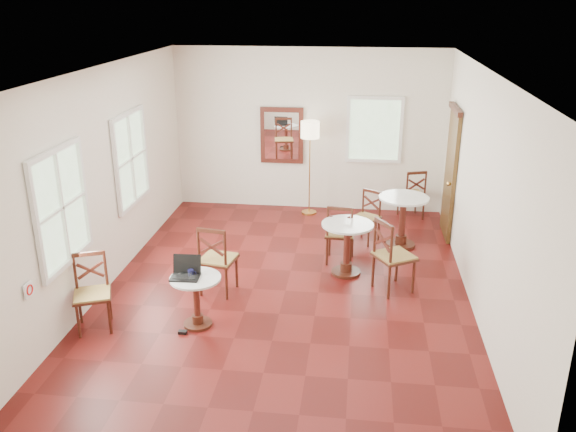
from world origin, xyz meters
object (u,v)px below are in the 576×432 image
object	(u,v)px
cafe_table_mid	(347,243)
chair_near_b	(92,293)
chair_mid_a	(340,233)
laptop	(186,272)
cafe_table_near	(196,296)
chair_mid_b	(393,256)
chair_back_b	(367,217)
navy_mug	(191,273)
floor_lamp	(310,136)
chair_near_a	(217,259)
cafe_table_back	(403,216)
chair_back_a	(412,194)
power_adapter	(183,332)
water_glass	(190,277)
mouse	(182,274)

from	to	relation	value
cafe_table_mid	chair_near_b	xyz separation A→B (m)	(-3.03, -1.89, -0.02)
chair_mid_a	laptop	distance (m)	2.75
cafe_table_near	chair_mid_a	distance (m)	2.68
chair_mid_b	chair_back_b	bearing A→B (deg)	-20.34
navy_mug	laptop	bearing A→B (deg)	-171.16
cafe_table_near	floor_lamp	distance (m)	4.44
chair_near_b	chair_near_a	bearing A→B (deg)	17.73
chair_mid_a	chair_near_b	bearing A→B (deg)	41.37
floor_lamp	chair_back_b	bearing A→B (deg)	-49.25
cafe_table_mid	chair_mid_a	distance (m)	0.42
cafe_table_near	cafe_table_back	size ratio (longest dim) A/B	0.78
cafe_table_near	chair_back_b	world-z (taller)	chair_back_b
chair_mid_a	chair_back_a	world-z (taller)	chair_mid_a
chair_back_b	power_adapter	distance (m)	3.90
chair_mid_a	water_glass	distance (m)	2.78
chair_near_a	chair_mid_b	distance (m)	2.39
chair_back_b	navy_mug	distance (m)	3.64
cafe_table_mid	water_glass	world-z (taller)	cafe_table_mid
chair_near_a	mouse	xyz separation A→B (m)	(-0.24, -0.85, 0.18)
cafe_table_near	chair_near_b	bearing A→B (deg)	-170.94
chair_back_b	water_glass	xyz separation A→B (m)	(-2.11, -3.06, 0.28)
power_adapter	floor_lamp	bearing A→B (deg)	75.31
chair_near_b	water_glass	distance (m)	1.23
cafe_table_mid	cafe_table_back	size ratio (longest dim) A/B	0.93
floor_lamp	navy_mug	size ratio (longest dim) A/B	16.73
power_adapter	water_glass	bearing A→B (deg)	52.16
chair_mid_a	mouse	distance (m)	2.78
mouse	chair_back_b	bearing A→B (deg)	76.16
laptop	floor_lamp	bearing A→B (deg)	72.53
cafe_table_near	mouse	world-z (taller)	mouse
chair_near_b	chair_back_a	bearing A→B (deg)	24.34
mouse	water_glass	world-z (taller)	water_glass
chair_back_b	power_adapter	xyz separation A→B (m)	(-2.21, -3.19, -0.41)
chair_back_a	cafe_table_back	bearing A→B (deg)	60.96
chair_mid_b	laptop	xyz separation A→B (m)	(-2.54, -1.21, 0.20)
cafe_table_back	navy_mug	distance (m)	3.90
cafe_table_mid	chair_near_a	xyz separation A→B (m)	(-1.73, -0.80, 0.01)
cafe_table_mid	chair_back_a	distance (m)	2.73
chair_back_a	chair_mid_b	bearing A→B (deg)	62.28
chair_back_a	navy_mug	world-z (taller)	chair_back_a
cafe_table_back	chair_back_b	xyz separation A→B (m)	(-0.57, 0.13, -0.10)
laptop	chair_near_a	bearing A→B (deg)	76.55
chair_back_a	navy_mug	bearing A→B (deg)	36.05
floor_lamp	navy_mug	bearing A→B (deg)	-104.58
cafe_table_mid	floor_lamp	xyz separation A→B (m)	(-0.77, 2.50, 0.99)
water_glass	power_adapter	world-z (taller)	water_glass
cafe_table_back	mouse	distance (m)	3.98
chair_near_a	chair_mid_b	bearing A→B (deg)	-162.21
chair_near_a	power_adapter	size ratio (longest dim) A/B	9.85
cafe_table_mid	navy_mug	bearing A→B (deg)	-138.08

